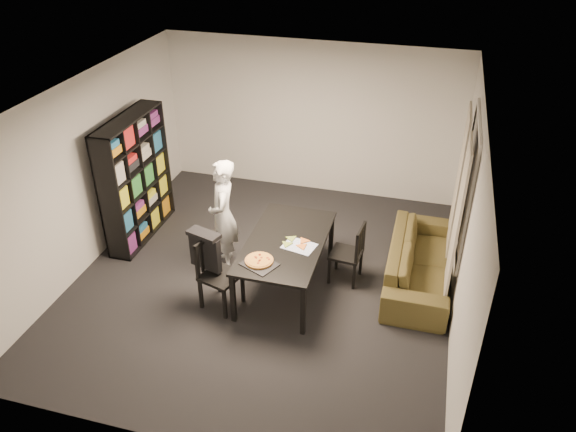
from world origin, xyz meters
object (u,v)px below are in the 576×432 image
(dining_table, at_px, (286,245))
(sofa, at_px, (420,262))
(bookshelf, at_px, (136,179))
(person, at_px, (223,215))
(chair_right, at_px, (352,250))
(baking_tray, at_px, (259,264))
(pepperoni_pizza, at_px, (259,260))
(chair_left, at_px, (215,268))

(dining_table, relative_size, sofa, 0.84)
(bookshelf, relative_size, person, 1.18)
(chair_right, height_order, baking_tray, chair_right)
(dining_table, relative_size, pepperoni_pizza, 5.05)
(dining_table, xyz_separation_m, chair_right, (0.82, 0.36, -0.18))
(chair_left, height_order, sofa, chair_left)
(person, relative_size, pepperoni_pizza, 4.62)
(bookshelf, distance_m, chair_left, 2.16)
(pepperoni_pizza, bearing_deg, bookshelf, 151.85)
(dining_table, bearing_deg, sofa, 19.50)
(baking_tray, distance_m, sofa, 2.27)
(chair_left, relative_size, person, 0.59)
(bookshelf, bearing_deg, sofa, -1.18)
(bookshelf, relative_size, dining_table, 1.08)
(chair_left, bearing_deg, sofa, -48.25)
(person, bearing_deg, chair_right, 74.29)
(sofa, bearing_deg, chair_right, 105.19)
(sofa, bearing_deg, bookshelf, 88.82)
(person, xyz_separation_m, pepperoni_pizza, (0.78, -0.81, -0.05))
(chair_right, bearing_deg, pepperoni_pizza, -42.11)
(chair_left, distance_m, sofa, 2.76)
(bookshelf, distance_m, baking_tray, 2.66)
(chair_right, xyz_separation_m, person, (-1.79, -0.09, 0.31))
(bookshelf, xyz_separation_m, chair_left, (1.71, -1.25, -0.40))
(baking_tray, bearing_deg, sofa, 32.46)
(chair_right, relative_size, person, 0.54)
(dining_table, height_order, baking_tray, baking_tray)
(chair_right, distance_m, pepperoni_pizza, 1.38)
(bookshelf, height_order, dining_table, bookshelf)
(dining_table, height_order, chair_left, chair_left)
(sofa, bearing_deg, pepperoni_pizza, 121.08)
(dining_table, bearing_deg, person, 164.24)
(sofa, bearing_deg, dining_table, 109.50)
(person, height_order, sofa, person)
(pepperoni_pizza, relative_size, sofa, 0.17)
(bookshelf, height_order, pepperoni_pizza, bookshelf)
(dining_table, relative_size, chair_right, 2.03)
(person, xyz_separation_m, baking_tray, (0.80, -0.86, -0.07))
(pepperoni_pizza, bearing_deg, baking_tray, -68.65)
(dining_table, relative_size, person, 1.09)
(person, bearing_deg, dining_table, 55.62)
(chair_left, distance_m, pepperoni_pizza, 0.63)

